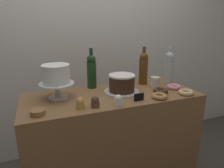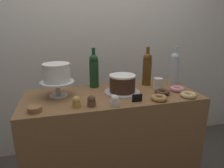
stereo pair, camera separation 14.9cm
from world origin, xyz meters
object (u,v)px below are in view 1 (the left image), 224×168
object	(u,v)px
cake_stand_pedestal	(57,88)
donut_glazed	(186,92)
wine_bottle_green	(92,71)
wine_bottle_clear	(169,66)
donut_pink	(174,87)
donut_chocolate	(161,90)
cupcake_vanilla	(118,100)
cookie_stack	(38,112)
cupcake_caramel	(80,103)
white_layer_cake	(56,74)
cupcake_chocolate	(95,102)
chocolate_round_cake	(122,83)
price_sign_chalkboard	(139,97)
donut_maple	(160,96)
coffee_cup_ceramic	(155,82)
wine_bottle_amber	(143,68)

from	to	relation	value
cake_stand_pedestal	donut_glazed	xyz separation A→B (m)	(0.91, -0.26, -0.06)
wine_bottle_green	wine_bottle_clear	bearing A→B (deg)	-7.37
cake_stand_pedestal	donut_pink	bearing A→B (deg)	-7.08
wine_bottle_clear	donut_chocolate	world-z (taller)	wine_bottle_clear
cupcake_vanilla	cookie_stack	xyz separation A→B (m)	(-0.49, 0.03, -0.02)
donut_pink	cupcake_caramel	bearing A→B (deg)	-171.38
donut_chocolate	white_layer_cake	bearing A→B (deg)	168.31
cupcake_vanilla	donut_chocolate	xyz separation A→B (m)	(0.40, 0.12, -0.02)
cupcake_chocolate	donut_pink	world-z (taller)	cupcake_chocolate
wine_bottle_green	cupcake_chocolate	xyz separation A→B (m)	(-0.09, -0.40, -0.11)
cupcake_caramel	cupcake_vanilla	xyz separation A→B (m)	(0.24, -0.04, 0.00)
chocolate_round_cake	cupcake_caramel	xyz separation A→B (m)	(-0.37, -0.19, -0.04)
cupcake_caramel	price_sign_chalkboard	xyz separation A→B (m)	(0.41, -0.01, -0.01)
cake_stand_pedestal	chocolate_round_cake	size ratio (longest dim) A/B	1.21
donut_chocolate	wine_bottle_green	bearing A→B (deg)	146.27
cake_stand_pedestal	donut_pink	xyz separation A→B (m)	(0.91, -0.11, -0.06)
donut_glazed	donut_maple	bearing A→B (deg)	-179.92
white_layer_cake	coffee_cup_ceramic	size ratio (longest dim) A/B	2.24
wine_bottle_amber	cupcake_vanilla	size ratio (longest dim) A/B	4.38
wine_bottle_amber	cupcake_vanilla	world-z (taller)	wine_bottle_amber
wine_bottle_clear	cookie_stack	distance (m)	1.17
donut_chocolate	donut_glazed	bearing A→B (deg)	-33.54
cake_stand_pedestal	cupcake_vanilla	bearing A→B (deg)	-38.04
chocolate_round_cake	wine_bottle_clear	world-z (taller)	wine_bottle_clear
price_sign_chalkboard	cake_stand_pedestal	bearing A→B (deg)	154.42
cake_stand_pedestal	cupcake_caramel	xyz separation A→B (m)	(0.11, -0.23, -0.04)
price_sign_chalkboard	cupcake_chocolate	bearing A→B (deg)	179.58
donut_glazed	price_sign_chalkboard	distance (m)	0.39
cupcake_chocolate	cookie_stack	bearing A→B (deg)	179.21
cupcake_caramel	cupcake_chocolate	xyz separation A→B (m)	(0.09, -0.01, 0.00)
white_layer_cake	wine_bottle_green	world-z (taller)	wine_bottle_green
wine_bottle_amber	cupcake_caramel	xyz separation A→B (m)	(-0.63, -0.33, -0.11)
cupcake_vanilla	donut_glazed	distance (m)	0.56
cookie_stack	cupcake_chocolate	bearing A→B (deg)	-0.79
price_sign_chalkboard	donut_glazed	bearing A→B (deg)	-1.63
cupcake_vanilla	donut_chocolate	distance (m)	0.42
white_layer_cake	cupcake_vanilla	distance (m)	0.47
donut_glazed	price_sign_chalkboard	bearing A→B (deg)	178.37
wine_bottle_green	donut_maple	xyz separation A→B (m)	(0.38, -0.41, -0.13)
cupcake_caramel	donut_pink	world-z (taller)	cupcake_caramel
cupcake_chocolate	donut_pink	xyz separation A→B (m)	(0.70, 0.13, -0.02)
donut_maple	cookie_stack	distance (m)	0.82
donut_maple	donut_glazed	xyz separation A→B (m)	(0.23, 0.00, 0.00)
wine_bottle_green	donut_glazed	xyz separation A→B (m)	(0.62, -0.41, -0.13)
cupcake_caramel	donut_chocolate	world-z (taller)	cupcake_caramel
wine_bottle_amber	donut_pink	size ratio (longest dim) A/B	2.91
wine_bottle_amber	cupcake_chocolate	distance (m)	0.65
coffee_cup_ceramic	cake_stand_pedestal	bearing A→B (deg)	178.92
donut_pink	price_sign_chalkboard	bearing A→B (deg)	-161.08
wine_bottle_clear	cupcake_chocolate	distance (m)	0.84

